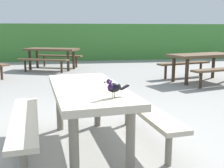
{
  "coord_description": "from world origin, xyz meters",
  "views": [
    {
      "loc": [
        -0.09,
        -3.2,
        1.36
      ],
      "look_at": [
        0.31,
        -0.59,
        0.84
      ],
      "focal_mm": 43.76,
      "sensor_mm": 36.0,
      "label": 1
    }
  ],
  "objects_px": {
    "picnic_table_foreground": "(88,102)",
    "bird_grackle": "(113,87)",
    "picnic_table_mid_right": "(201,61)",
    "picnic_table_mid_left": "(52,54)"
  },
  "relations": [
    {
      "from": "picnic_table_mid_left",
      "to": "picnic_table_mid_right",
      "type": "height_order",
      "value": "same"
    },
    {
      "from": "picnic_table_foreground",
      "to": "bird_grackle",
      "type": "bearing_deg",
      "value": -70.01
    },
    {
      "from": "picnic_table_mid_left",
      "to": "picnic_table_mid_right",
      "type": "distance_m",
      "value": 5.03
    },
    {
      "from": "picnic_table_mid_right",
      "to": "bird_grackle",
      "type": "bearing_deg",
      "value": -125.06
    },
    {
      "from": "bird_grackle",
      "to": "picnic_table_mid_right",
      "type": "relative_size",
      "value": 0.13
    },
    {
      "from": "picnic_table_foreground",
      "to": "picnic_table_mid_right",
      "type": "relative_size",
      "value": 0.9
    },
    {
      "from": "bird_grackle",
      "to": "picnic_table_mid_right",
      "type": "bearing_deg",
      "value": 54.94
    },
    {
      "from": "picnic_table_foreground",
      "to": "picnic_table_mid_right",
      "type": "height_order",
      "value": "same"
    },
    {
      "from": "picnic_table_foreground",
      "to": "picnic_table_mid_left",
      "type": "relative_size",
      "value": 0.87
    },
    {
      "from": "picnic_table_foreground",
      "to": "picnic_table_mid_left",
      "type": "height_order",
      "value": "same"
    }
  ]
}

